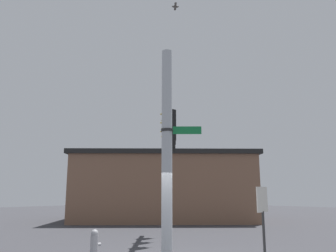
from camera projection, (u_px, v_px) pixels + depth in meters
signal_pole at (167, 153)px, 9.57m from camera, size 0.30×0.30×6.12m
mast_arm at (168, 110)px, 14.10m from camera, size 6.16×5.92×0.20m
traffic_light_nearest_pole at (168, 125)px, 13.11m from camera, size 0.54×0.49×1.31m
traffic_light_mid_inner at (168, 130)px, 14.32m from camera, size 0.54×0.49×1.31m
traffic_light_mid_outer at (168, 135)px, 15.53m from camera, size 0.54×0.49×1.31m
traffic_light_arm_end at (168, 139)px, 16.74m from camera, size 0.54×0.49×1.31m
street_name_sign at (174, 130)px, 9.69m from camera, size 0.87×0.90×0.22m
bird_flying at (175, 7)px, 12.53m from camera, size 0.32×0.34×0.10m
storefront_building at (164, 187)px, 24.69m from camera, size 14.50×14.47×4.65m
fire_hydrant at (94, 243)px, 10.51m from camera, size 0.35×0.24×0.82m
historical_marker at (263, 211)px, 10.23m from camera, size 0.60×0.08×2.13m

